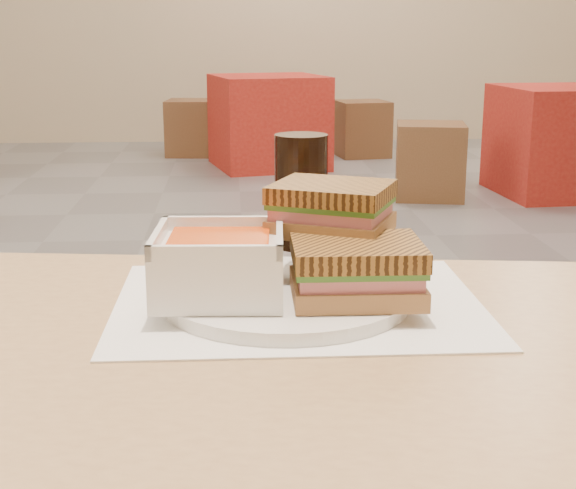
{
  "coord_description": "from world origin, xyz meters",
  "views": [
    {
      "loc": [
        -0.05,
        -2.84,
        1.04
      ],
      "look_at": [
        0.01,
        -2.0,
        0.82
      ],
      "focal_mm": 51.65,
      "sensor_mm": 36.0,
      "label": 1
    }
  ],
  "objects": [
    {
      "name": "cola_glass",
      "position": [
        0.05,
        -1.74,
        0.83
      ],
      "size": [
        0.07,
        0.07,
        0.15
      ],
      "color": "black",
      "rests_on": "main_table"
    },
    {
      "name": "tray_liner",
      "position": [
        0.02,
        -1.99,
        0.75
      ],
      "size": [
        0.4,
        0.31,
        0.0
      ],
      "color": "white",
      "rests_on": "main_table"
    },
    {
      "name": "bg_chair_2l",
      "position": [
        -0.37,
        4.14,
        0.23
      ],
      "size": [
        0.45,
        0.45,
        0.46
      ],
      "color": "brown",
      "rests_on": "ground"
    },
    {
      "name": "panini_lower",
      "position": [
        0.08,
        -2.02,
        0.8
      ],
      "size": [
        0.14,
        0.11,
        0.06
      ],
      "color": "#9C6E3E",
      "rests_on": "plate"
    },
    {
      "name": "main_table",
      "position": [
        -0.11,
        -2.14,
        0.64
      ],
      "size": [
        1.28,
        0.85,
        0.75
      ],
      "color": "tan",
      "rests_on": "ground"
    },
    {
      "name": "plate",
      "position": [
        0.01,
        -1.99,
        0.76
      ],
      "size": [
        0.27,
        0.27,
        0.01
      ],
      "color": "white",
      "rests_on": "tray_liner"
    },
    {
      "name": "bg_table_2",
      "position": [
        0.24,
        3.49,
        0.35
      ],
      "size": [
        0.94,
        0.94,
        0.69
      ],
      "color": "#A82B20",
      "rests_on": "ground"
    },
    {
      "name": "soup_bowl",
      "position": [
        -0.06,
        -2.0,
        0.8
      ],
      "size": [
        0.14,
        0.14,
        0.07
      ],
      "color": "white",
      "rests_on": "plate"
    },
    {
      "name": "panini_upper",
      "position": [
        0.06,
        -1.94,
        0.85
      ],
      "size": [
        0.16,
        0.15,
        0.06
      ],
      "color": "#9C6E3E",
      "rests_on": "panini_lower"
    },
    {
      "name": "bg_chair_2r",
      "position": [
        1.04,
        3.99,
        0.23
      ],
      "size": [
        0.46,
        0.46,
        0.45
      ],
      "color": "brown",
      "rests_on": "ground"
    },
    {
      "name": "bg_chair_1l",
      "position": [
        1.19,
        2.22,
        0.23
      ],
      "size": [
        0.48,
        0.48,
        0.47
      ],
      "color": "brown",
      "rests_on": "ground"
    },
    {
      "name": "bg_table_1",
      "position": [
        2.05,
        2.29,
        0.34
      ],
      "size": [
        0.83,
        0.83,
        0.68
      ],
      "color": "#A82B20",
      "rests_on": "ground"
    }
  ]
}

